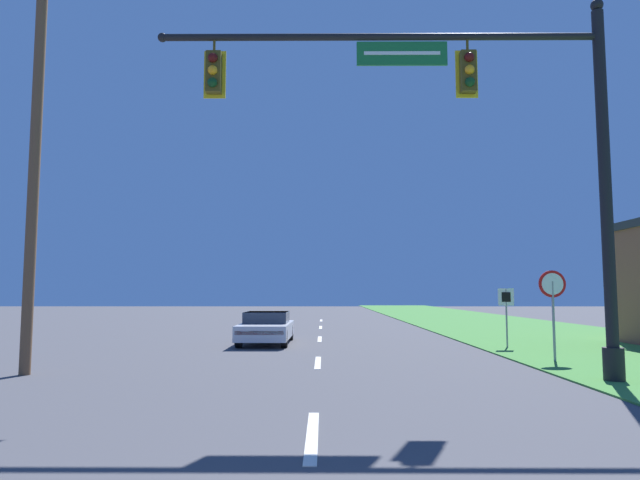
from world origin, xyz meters
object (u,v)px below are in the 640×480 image
at_px(signal_mast, 495,142).
at_px(utility_pole_near, 35,152).
at_px(stop_sign, 553,295).
at_px(car_ahead, 267,327).
at_px(route_sign_post, 506,304).

distance_m(signal_mast, utility_pole_near, 10.88).
relative_size(stop_sign, utility_pole_near, 0.24).
bearing_deg(car_ahead, utility_pole_near, -120.21).
height_order(signal_mast, stop_sign, signal_mast).
relative_size(signal_mast, stop_sign, 4.09).
xyz_separation_m(signal_mast, route_sign_post, (2.55, 7.54, -3.74)).
relative_size(car_ahead, route_sign_post, 2.28).
bearing_deg(stop_sign, signal_mast, -125.74).
bearing_deg(signal_mast, route_sign_post, 71.34).
bearing_deg(stop_sign, car_ahead, 146.30).
xyz_separation_m(signal_mast, utility_pole_near, (-10.83, 1.05, 0.06)).
xyz_separation_m(route_sign_post, utility_pole_near, (-13.38, -6.49, 3.80)).
height_order(signal_mast, car_ahead, signal_mast).
relative_size(signal_mast, car_ahead, 2.21).
bearing_deg(car_ahead, stop_sign, -33.70).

